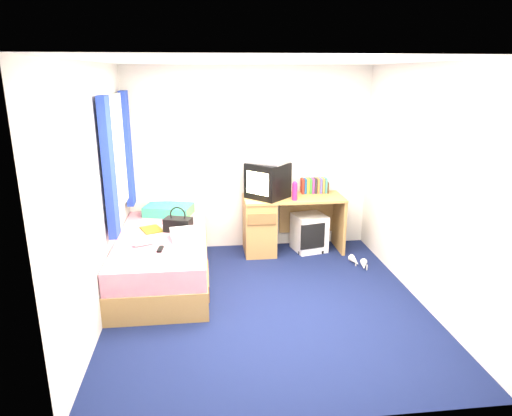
{
  "coord_description": "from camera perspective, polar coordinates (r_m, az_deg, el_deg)",
  "views": [
    {
      "loc": [
        -0.61,
        -4.22,
        2.3
      ],
      "look_at": [
        -0.03,
        0.7,
        0.83
      ],
      "focal_mm": 32.0,
      "sensor_mm": 36.0,
      "label": 1
    }
  ],
  "objects": [
    {
      "name": "book_row",
      "position": [
        6.17,
        7.23,
        2.8
      ],
      "size": [
        0.34,
        0.13,
        0.2
      ],
      "color": "maroon",
      "rests_on": "desk"
    },
    {
      "name": "aerosol_can",
      "position": [
        5.94,
        3.31,
        2.23
      ],
      "size": [
        0.06,
        0.06,
        0.17
      ],
      "primitive_type": "cylinder",
      "rotation": [
        0.0,
        0.0,
        -0.29
      ],
      "color": "white",
      "rests_on": "desk"
    },
    {
      "name": "magazine",
      "position": [
        5.46,
        -12.91,
        -2.62
      ],
      "size": [
        0.3,
        0.34,
        0.01
      ],
      "primitive_type": "cube",
      "rotation": [
        0.0,
        0.0,
        0.4
      ],
      "color": "yellow",
      "rests_on": "bed"
    },
    {
      "name": "pink_water_bottle",
      "position": [
        5.78,
        4.86,
        2.03
      ],
      "size": [
        0.09,
        0.09,
        0.22
      ],
      "primitive_type": "cylinder",
      "rotation": [
        0.0,
        0.0,
        0.31
      ],
      "color": "#D11D5E",
      "rests_on": "desk"
    },
    {
      "name": "window_assembly",
      "position": [
        5.28,
        -16.93,
        6.2
      ],
      "size": [
        0.11,
        1.42,
        1.4
      ],
      "color": "silver",
      "rests_on": "room_shell"
    },
    {
      "name": "vcr",
      "position": [
        5.81,
        1.5,
        6.06
      ],
      "size": [
        0.56,
        0.54,
        0.09
      ],
      "primitive_type": "cube",
      "rotation": [
        0.0,
        0.0,
        -0.66
      ],
      "color": "#B6B7B9",
      "rests_on": "crt_tv"
    },
    {
      "name": "handbag",
      "position": [
        5.35,
        -9.7,
        -1.98
      ],
      "size": [
        0.35,
        0.26,
        0.29
      ],
      "rotation": [
        0.0,
        0.0,
        -0.31
      ],
      "color": "black",
      "rests_on": "bed"
    },
    {
      "name": "colour_swatch_fan",
      "position": [
        4.68,
        -12.36,
        -5.86
      ],
      "size": [
        0.22,
        0.08,
        0.01
      ],
      "primitive_type": "cube",
      "rotation": [
        0.0,
        0.0,
        -0.07
      ],
      "color": "yellow",
      "rests_on": "bed"
    },
    {
      "name": "ground",
      "position": [
        4.84,
        1.36,
        -11.84
      ],
      "size": [
        3.4,
        3.4,
        0.0
      ],
      "primitive_type": "plane",
      "color": "#0C1438",
      "rests_on": "ground"
    },
    {
      "name": "white_heels",
      "position": [
        5.83,
        12.78,
        -6.73
      ],
      "size": [
        0.2,
        0.37,
        0.09
      ],
      "color": "beige",
      "rests_on": "ground"
    },
    {
      "name": "storage_cube",
      "position": [
        6.16,
        6.66,
        -3.06
      ],
      "size": [
        0.47,
        0.47,
        0.49
      ],
      "primitive_type": "cube",
      "rotation": [
        0.0,
        0.0,
        0.23
      ],
      "color": "white",
      "rests_on": "ground"
    },
    {
      "name": "water_bottle",
      "position": [
        4.99,
        -13.86,
        -4.2
      ],
      "size": [
        0.21,
        0.13,
        0.07
      ],
      "primitive_type": "cylinder",
      "rotation": [
        0.0,
        1.57,
        0.33
      ],
      "color": "silver",
      "rests_on": "bed"
    },
    {
      "name": "remote_control",
      "position": [
        4.84,
        -11.86,
        -5.05
      ],
      "size": [
        0.07,
        0.16,
        0.02
      ],
      "primitive_type": "cube",
      "rotation": [
        0.0,
        0.0,
        -0.1
      ],
      "color": "black",
      "rests_on": "bed"
    },
    {
      "name": "crt_tv",
      "position": [
        5.86,
        1.45,
        3.47
      ],
      "size": [
        0.62,
        0.62,
        0.45
      ],
      "rotation": [
        0.0,
        0.0,
        -0.79
      ],
      "color": "black",
      "rests_on": "desk"
    },
    {
      "name": "picture_frame",
      "position": [
        6.22,
        8.96,
        2.56
      ],
      "size": [
        0.04,
        0.12,
        0.14
      ],
      "primitive_type": "cube",
      "rotation": [
        0.0,
        0.0,
        -0.18
      ],
      "color": "#332211",
      "rests_on": "desk"
    },
    {
      "name": "room_shell",
      "position": [
        4.34,
        1.49,
        5.27
      ],
      "size": [
        3.4,
        3.4,
        3.4
      ],
      "color": "white",
      "rests_on": "ground"
    },
    {
      "name": "bed",
      "position": [
        5.34,
        -11.51,
        -6.18
      ],
      "size": [
        1.01,
        2.0,
        0.54
      ],
      "color": "#AF8448",
      "rests_on": "ground"
    },
    {
      "name": "pillow",
      "position": [
        5.98,
        -10.85,
        -0.24
      ],
      "size": [
        0.66,
        0.51,
        0.13
      ],
      "primitive_type": "cube",
      "rotation": [
        0.0,
        0.0,
        -0.26
      ],
      "color": "#1C9BB9",
      "rests_on": "bed"
    },
    {
      "name": "desk",
      "position": [
        6.03,
        2.06,
        -1.8
      ],
      "size": [
        1.3,
        0.55,
        0.75
      ],
      "color": "#AF8448",
      "rests_on": "ground"
    },
    {
      "name": "towel",
      "position": [
        5.08,
        -8.71,
        -3.28
      ],
      "size": [
        0.37,
        0.33,
        0.11
      ],
      "primitive_type": "cube",
      "rotation": [
        0.0,
        0.0,
        0.19
      ],
      "color": "white",
      "rests_on": "bed"
    }
  ]
}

